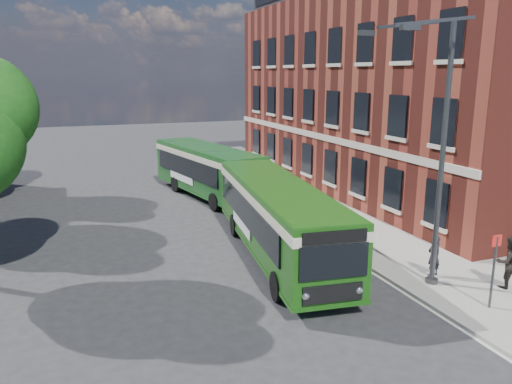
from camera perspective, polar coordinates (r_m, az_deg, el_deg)
name	(u,v)px	position (r m, az deg, el deg)	size (l,w,h in m)	color
ground	(273,286)	(17.88, 1.95, -10.74)	(120.00, 120.00, 0.00)	#292A2C
pavement	(334,209)	(27.59, 8.88, -1.95)	(6.00, 48.00, 0.15)	gray
kerb_line	(283,216)	(26.26, 3.08, -2.76)	(0.12, 48.00, 0.01)	beige
brick_office	(403,79)	(33.85, 16.42, 12.31)	(12.10, 26.00, 14.20)	maroon
street_lamp	(434,152)	(17.38, 19.67, 4.28)	(2.96, 2.38, 9.00)	#37393C
bus_stop_sign	(494,267)	(17.17, 25.54, -7.73)	(0.35, 0.08, 2.52)	#37393C
bus_front	(278,213)	(20.12, 2.52, -2.40)	(3.99, 11.93, 3.02)	#184E11
bus_rear	(207,167)	(30.14, -5.57, 2.88)	(4.42, 10.29, 3.02)	#184D1A
pedestrian_a	(434,255)	(19.21, 19.68, -6.84)	(0.56, 0.37, 1.54)	black
pedestrian_b	(509,262)	(19.13, 26.90, -7.17)	(0.89, 0.69, 1.83)	black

